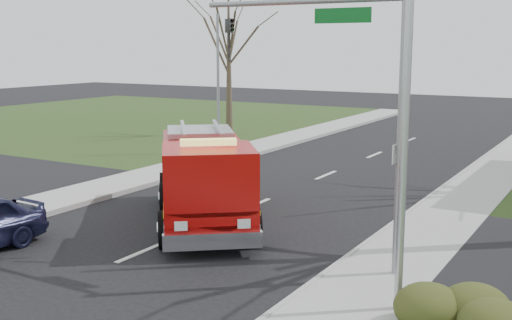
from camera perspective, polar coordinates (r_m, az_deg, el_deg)
The scene contains 8 objects.
ground at distance 17.61m, azimuth -10.12°, elevation -8.09°, with size 120.00×120.00×0.00m, color black.
sidewalk_right at distance 14.57m, azimuth 9.25°, elevation -11.69°, with size 2.40×80.00×0.15m, color #999994.
hedge_corner at distance 12.81m, azimuth 19.70°, elevation -12.88°, with size 2.80×2.00×0.90m, color #333A15.
bare_tree_left at distance 38.82m, azimuth -2.44°, elevation 10.26°, with size 4.50×4.50×9.00m.
traffic_signal_mast at distance 15.31m, azimuth 8.30°, elevation 7.22°, with size 5.29×0.18×6.80m.
streetlight_pole at distance 12.79m, azimuth 12.95°, elevation 5.81°, with size 1.48×0.16×8.40m.
utility_pole_far at distance 32.10m, azimuth -3.39°, elevation 6.60°, with size 0.14×0.14×7.00m, color gray.
fire_engine at distance 19.90m, azimuth -4.64°, elevation -1.83°, with size 6.54×7.36×2.98m.
Camera 1 is at (10.94, -12.68, 5.45)m, focal length 45.00 mm.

